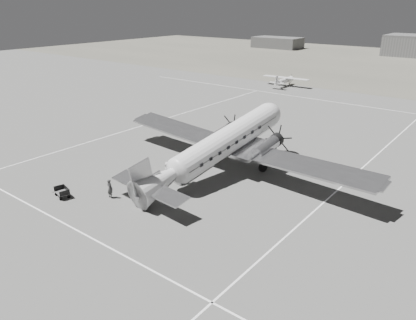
# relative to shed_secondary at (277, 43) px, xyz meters

# --- Properties ---
(ground) EXTENTS (260.00, 260.00, 0.00)m
(ground) POSITION_rel_shed_secondary_xyz_m (55.00, -115.00, -2.00)
(ground) COLOR slate
(ground) RESTS_ON ground
(taxi_line_near) EXTENTS (60.00, 0.15, 0.01)m
(taxi_line_near) POSITION_rel_shed_secondary_xyz_m (55.00, -129.00, -1.99)
(taxi_line_near) COLOR white
(taxi_line_near) RESTS_ON ground
(taxi_line_right) EXTENTS (0.15, 80.00, 0.01)m
(taxi_line_right) POSITION_rel_shed_secondary_xyz_m (67.00, -115.00, -1.99)
(taxi_line_right) COLOR white
(taxi_line_right) RESTS_ON ground
(taxi_line_left) EXTENTS (0.15, 60.00, 0.01)m
(taxi_line_left) POSITION_rel_shed_secondary_xyz_m (37.00, -105.00, -1.99)
(taxi_line_left) COLOR white
(taxi_line_left) RESTS_ON ground
(taxi_line_horizon) EXTENTS (90.00, 0.15, 0.01)m
(taxi_line_horizon) POSITION_rel_shed_secondary_xyz_m (55.00, -75.00, -1.99)
(taxi_line_horizon) COLOR white
(taxi_line_horizon) RESTS_ON ground
(shed_secondary) EXTENTS (18.00, 10.00, 4.00)m
(shed_secondary) POSITION_rel_shed_secondary_xyz_m (0.00, 0.00, 0.00)
(shed_secondary) COLOR #525252
(shed_secondary) RESTS_ON ground
(dc3_airliner) EXTENTS (32.82, 24.13, 5.93)m
(dc3_airliner) POSITION_rel_shed_secondary_xyz_m (56.15, -113.48, 0.96)
(dc3_airliner) COLOR #B1B1B4
(dc3_airliner) RESTS_ON ground
(light_plane_left) EXTENTS (10.48, 8.67, 2.09)m
(light_plane_left) POSITION_rel_shed_secondary_xyz_m (39.05, -67.57, -0.95)
(light_plane_left) COLOR silver
(light_plane_left) RESTS_ON ground
(baggage_cart_near) EXTENTS (2.37, 2.28, 1.09)m
(baggage_cart_near) POSITION_rel_shed_secondary_xyz_m (52.25, -120.49, -1.45)
(baggage_cart_near) COLOR #525252
(baggage_cart_near) RESTS_ON ground
(baggage_cart_far) EXTENTS (1.81, 1.47, 0.89)m
(baggage_cart_far) POSITION_rel_shed_secondary_xyz_m (47.97, -126.32, -1.55)
(baggage_cart_far) COLOR #525252
(baggage_cart_far) RESTS_ON ground
(ground_crew) EXTENTS (0.65, 0.43, 1.76)m
(ground_crew) POSITION_rel_shed_secondary_xyz_m (51.50, -123.74, -1.12)
(ground_crew) COLOR #303030
(ground_crew) RESTS_ON ground
(ramp_agent) EXTENTS (0.79, 0.98, 1.89)m
(ramp_agent) POSITION_rel_shed_secondary_xyz_m (52.75, -120.18, -1.05)
(ramp_agent) COLOR #B2B2B0
(ramp_agent) RESTS_ON ground
(passenger) EXTENTS (0.63, 0.96, 1.93)m
(passenger) POSITION_rel_shed_secondary_xyz_m (52.95, -117.80, -1.03)
(passenger) COLOR #BBBBB8
(passenger) RESTS_ON ground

